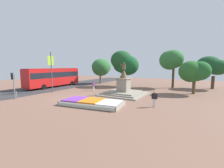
# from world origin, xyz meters

# --- Properties ---
(ground_plane) EXTENTS (70.54, 70.54, 0.00)m
(ground_plane) POSITION_xyz_m (0.00, 0.00, 0.00)
(ground_plane) COLOR brown
(street_asphalt_strip) EXTENTS (7.82, 61.72, 0.01)m
(street_asphalt_strip) POSITION_xyz_m (-10.86, 0.00, 0.01)
(street_asphalt_strip) COLOR #333335
(street_asphalt_strip) RESTS_ON ground_plane
(flower_planter) EXTENTS (6.75, 3.96, 0.53)m
(flower_planter) POSITION_xyz_m (3.37, -1.48, 0.24)
(flower_planter) COLOR #38281C
(flower_planter) RESTS_ON ground_plane
(statue_monument) EXTENTS (5.86, 5.86, 4.53)m
(statue_monument) POSITION_xyz_m (3.78, 5.36, 0.77)
(statue_monument) COLOR gray
(statue_monument) RESTS_ON ground_plane
(traffic_light_near_crossing) EXTENTS (0.41, 0.29, 3.21)m
(traffic_light_near_crossing) POSITION_xyz_m (-6.32, -4.03, 2.26)
(traffic_light_near_crossing) COLOR slate
(traffic_light_near_crossing) RESTS_ON ground_plane
(banner_pole) EXTENTS (0.14, 1.20, 6.09)m
(banner_pole) POSITION_xyz_m (-6.44, 1.51, 3.37)
(banner_pole) COLOR #4C5156
(banner_pole) RESTS_ON ground_plane
(city_bus) EXTENTS (2.58, 11.12, 3.56)m
(city_bus) POSITION_xyz_m (-11.28, 5.70, 2.04)
(city_bus) COLOR red
(city_bus) RESTS_ON ground_plane
(pedestrian_with_handbag) EXTENTS (0.46, 0.66, 1.62)m
(pedestrian_with_handbag) POSITION_xyz_m (-1.97, 6.06, 0.91)
(pedestrian_with_handbag) COLOR beige
(pedestrian_with_handbag) RESTS_ON ground_plane
(pedestrian_near_planter) EXTENTS (0.53, 0.35, 1.62)m
(pedestrian_near_planter) POSITION_xyz_m (9.21, 0.99, 0.93)
(pedestrian_near_planter) COLOR beige
(pedestrian_near_planter) RESTS_ON ground_plane
(kerb_bollard_mid_a) EXTENTS (0.14, 0.14, 0.92)m
(kerb_bollard_mid_a) POSITION_xyz_m (-6.55, -3.68, 0.48)
(kerb_bollard_mid_a) COLOR slate
(kerb_bollard_mid_a) RESTS_ON ground_plane
(park_tree_far_left) EXTENTS (5.51, 4.44, 6.97)m
(park_tree_far_left) POSITION_xyz_m (0.09, 13.23, 4.49)
(park_tree_far_left) COLOR brown
(park_tree_far_left) RESTS_ON ground_plane
(park_tree_behind_statue) EXTENTS (4.23, 4.04, 6.89)m
(park_tree_behind_statue) POSITION_xyz_m (8.52, 15.51, 5.16)
(park_tree_behind_statue) COLOR #4C3823
(park_tree_behind_statue) RESTS_ON ground_plane
(park_tree_far_right) EXTENTS (4.12, 3.53, 4.74)m
(park_tree_far_right) POSITION_xyz_m (12.26, 10.38, 3.22)
(park_tree_far_right) COLOR brown
(park_tree_far_right) RESTS_ON ground_plane
(park_tree_street_side) EXTENTS (4.28, 4.79, 5.65)m
(park_tree_street_side) POSITION_xyz_m (-6.42, 14.84, 3.75)
(park_tree_street_side) COLOR brown
(park_tree_street_side) RESTS_ON ground_plane
(park_tree_mid_canopy) EXTENTS (4.98, 4.06, 5.74)m
(park_tree_mid_canopy) POSITION_xyz_m (14.72, 17.73, 3.99)
(park_tree_mid_canopy) COLOR #4C3823
(park_tree_mid_canopy) RESTS_ON ground_plane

